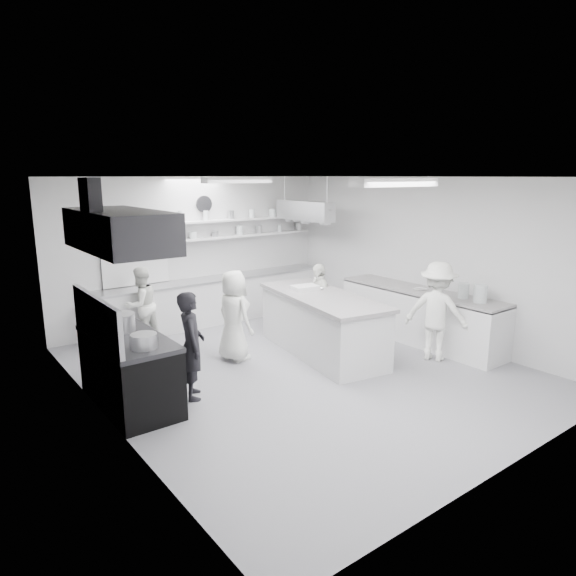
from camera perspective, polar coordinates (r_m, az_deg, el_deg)
floor at (r=8.21m, az=1.40°, el=-9.17°), size 6.00×7.00×0.02m
ceiling at (r=7.63m, az=1.52°, el=12.42°), size 6.00×7.00×0.02m
wall_back at (r=10.70m, az=-10.31°, el=4.14°), size 6.00×0.04×3.00m
wall_front at (r=5.56m, az=24.56°, el=-4.53°), size 6.00×0.04×3.00m
wall_left at (r=6.40m, az=-20.09°, el=-2.02°), size 0.04×7.00×3.00m
wall_right at (r=9.90m, az=15.21°, el=3.24°), size 0.04×7.00×3.00m
stove at (r=7.20m, az=-17.35°, el=-9.03°), size 0.80×1.80×0.90m
exhaust_hood at (r=6.75m, az=-18.40°, el=6.17°), size 0.85×2.00×0.50m
back_counter at (r=10.77m, az=-7.95°, el=-1.35°), size 5.00×0.60×0.92m
shelf_lower at (r=10.89m, az=-6.75°, el=5.73°), size 4.20×0.26×0.04m
shelf_upper at (r=10.85m, az=-6.80°, el=7.56°), size 4.20×0.26×0.04m
pass_through_window at (r=10.18m, az=-16.79°, el=3.10°), size 1.30×0.04×1.00m
wall_clock at (r=10.66m, az=-9.44°, el=9.28°), size 0.32×0.05×0.32m
right_counter at (r=9.72m, az=14.52°, el=-3.11°), size 0.74×3.30×0.94m
pot_rack at (r=10.77m, az=1.88°, el=8.67°), size 0.30×1.60×0.40m
light_fixture_front at (r=6.32m, az=11.95°, el=11.51°), size 1.30×0.25×0.10m
light_fixture_rear at (r=9.10m, az=-5.71°, el=11.95°), size 1.30×0.25×0.10m
prep_island at (r=8.80m, az=3.82°, el=-4.21°), size 1.42×2.80×0.99m
stove_pot at (r=7.26m, az=-18.42°, el=-3.87°), size 0.42×0.42×0.29m
cook_stove at (r=7.10m, az=-10.78°, el=-6.34°), size 0.54×0.64×1.51m
cook_back at (r=9.67m, az=-16.15°, el=-1.84°), size 0.82×0.72×1.41m
cook_island_left at (r=8.45m, az=-6.08°, el=-3.09°), size 0.57×0.79×1.52m
cook_island_right at (r=9.51m, az=3.46°, el=-1.53°), size 0.58×0.91×1.44m
cook_right at (r=8.74m, az=16.38°, el=-2.55°), size 0.97×1.22×1.65m
bowl_island_a at (r=9.11m, az=3.08°, el=-0.20°), size 0.32×0.32×0.07m
bowl_island_b at (r=8.89m, az=2.70°, el=-0.55°), size 0.20×0.20×0.05m
bowl_right at (r=9.62m, az=14.62°, el=-0.22°), size 0.25×0.25×0.06m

